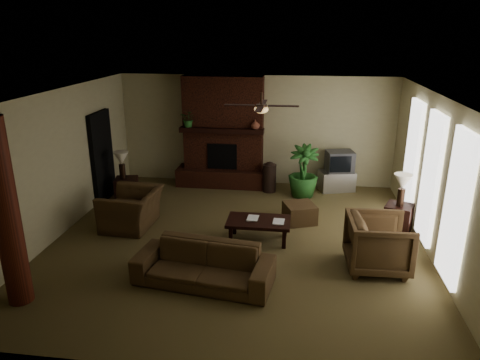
# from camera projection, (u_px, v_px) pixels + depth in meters

# --- Properties ---
(room_shell) EXTENTS (7.00, 7.00, 7.00)m
(room_shell) POSITION_uv_depth(u_px,v_px,m) (237.00, 171.00, 8.11)
(room_shell) COLOR brown
(room_shell) RESTS_ON ground
(fireplace) EXTENTS (2.40, 0.70, 2.80)m
(fireplace) POSITION_uv_depth(u_px,v_px,m) (224.00, 141.00, 11.31)
(fireplace) COLOR #451D12
(fireplace) RESTS_ON ground
(windows) EXTENTS (0.08, 3.65, 2.35)m
(windows) POSITION_uv_depth(u_px,v_px,m) (430.00, 179.00, 7.88)
(windows) COLOR white
(windows) RESTS_ON ground
(log_column) EXTENTS (0.36, 0.36, 2.80)m
(log_column) POSITION_uv_depth(u_px,v_px,m) (6.00, 214.00, 6.22)
(log_column) COLOR #572215
(log_column) RESTS_ON ground
(doorway) EXTENTS (0.10, 1.00, 2.10)m
(doorway) POSITION_uv_depth(u_px,v_px,m) (102.00, 157.00, 10.34)
(doorway) COLOR black
(doorway) RESTS_ON ground
(ceiling_fan) EXTENTS (1.35, 1.35, 0.37)m
(ceiling_fan) POSITION_uv_depth(u_px,v_px,m) (261.00, 108.00, 7.98)
(ceiling_fan) COLOR black
(ceiling_fan) RESTS_ON ceiling
(sofa) EXTENTS (2.26, 0.94, 0.86)m
(sofa) POSITION_uv_depth(u_px,v_px,m) (204.00, 259.00, 7.00)
(sofa) COLOR #4C3720
(sofa) RESTS_ON ground
(armchair_left) EXTENTS (0.83, 1.22, 1.04)m
(armchair_left) POSITION_uv_depth(u_px,v_px,m) (131.00, 203.00, 9.02)
(armchair_left) COLOR #4C3720
(armchair_left) RESTS_ON ground
(armchair_right) EXTENTS (0.97, 1.03, 1.03)m
(armchair_right) POSITION_uv_depth(u_px,v_px,m) (379.00, 241.00, 7.40)
(armchair_right) COLOR #4C3720
(armchair_right) RESTS_ON ground
(coffee_table) EXTENTS (1.20, 0.70, 0.43)m
(coffee_table) POSITION_uv_depth(u_px,v_px,m) (259.00, 223.00, 8.44)
(coffee_table) COLOR black
(coffee_table) RESTS_ON ground
(ottoman) EXTENTS (0.77, 0.77, 0.40)m
(ottoman) POSITION_uv_depth(u_px,v_px,m) (300.00, 213.00, 9.33)
(ottoman) COLOR #4C3720
(ottoman) RESTS_ON ground
(tv_stand) EXTENTS (0.96, 0.72, 0.50)m
(tv_stand) POSITION_uv_depth(u_px,v_px,m) (336.00, 181.00, 11.17)
(tv_stand) COLOR #B7B6B9
(tv_stand) RESTS_ON ground
(tv) EXTENTS (0.74, 0.64, 0.52)m
(tv) POSITION_uv_depth(u_px,v_px,m) (340.00, 161.00, 11.00)
(tv) COLOR #3D3D3F
(tv) RESTS_ON tv_stand
(floor_vase) EXTENTS (0.34, 0.34, 0.77)m
(floor_vase) POSITION_uv_depth(u_px,v_px,m) (269.00, 175.00, 11.03)
(floor_vase) COLOR black
(floor_vase) RESTS_ON ground
(floor_plant) EXTENTS (0.74, 1.28, 0.71)m
(floor_plant) POSITION_uv_depth(u_px,v_px,m) (303.00, 182.00, 10.73)
(floor_plant) COLOR #295D25
(floor_plant) RESTS_ON ground
(side_table_left) EXTENTS (0.59, 0.59, 0.55)m
(side_table_left) POSITION_uv_depth(u_px,v_px,m) (127.00, 189.00, 10.49)
(side_table_left) COLOR black
(side_table_left) RESTS_ON ground
(lamp_left) EXTENTS (0.45, 0.45, 0.65)m
(lamp_left) POSITION_uv_depth(u_px,v_px,m) (121.00, 160.00, 10.25)
(lamp_left) COLOR black
(lamp_left) RESTS_ON side_table_left
(side_table_right) EXTENTS (0.65, 0.65, 0.55)m
(side_table_right) POSITION_uv_depth(u_px,v_px,m) (398.00, 218.00, 8.90)
(side_table_right) COLOR black
(side_table_right) RESTS_ON ground
(lamp_right) EXTENTS (0.36, 0.36, 0.65)m
(lamp_right) POSITION_uv_depth(u_px,v_px,m) (402.00, 184.00, 8.66)
(lamp_right) COLOR black
(lamp_right) RESTS_ON side_table_right
(mantel_plant) EXTENTS (0.49, 0.52, 0.33)m
(mantel_plant) POSITION_uv_depth(u_px,v_px,m) (189.00, 121.00, 10.98)
(mantel_plant) COLOR #295D25
(mantel_plant) RESTS_ON fireplace
(mantel_vase) EXTENTS (0.24, 0.25, 0.22)m
(mantel_vase) POSITION_uv_depth(u_px,v_px,m) (255.00, 125.00, 10.79)
(mantel_vase) COLOR brown
(mantel_vase) RESTS_ON fireplace
(book_a) EXTENTS (0.22, 0.04, 0.29)m
(book_a) POSITION_uv_depth(u_px,v_px,m) (247.00, 212.00, 8.44)
(book_a) COLOR #999999
(book_a) RESTS_ON coffee_table
(book_b) EXTENTS (0.21, 0.03, 0.29)m
(book_b) POSITION_uv_depth(u_px,v_px,m) (273.00, 215.00, 8.29)
(book_b) COLOR #999999
(book_b) RESTS_ON coffee_table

